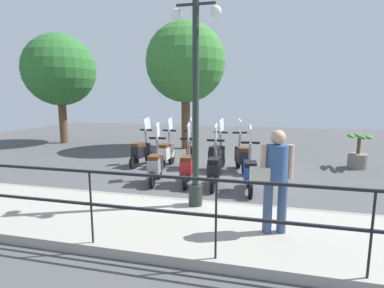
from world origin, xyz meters
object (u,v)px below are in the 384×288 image
Objects in this scene: potted_palm at (358,154)px; scooter_far_2 at (192,153)px; scooter_near_0 at (250,172)px; scooter_far_1 at (217,155)px; scooter_far_0 at (241,156)px; tree_large at (60,70)px; scooter_far_4 at (142,151)px; tree_distant at (186,63)px; pedestrian_with_bag at (275,174)px; lamp_post_near at (196,113)px; scooter_near_3 at (156,165)px; scooter_far_3 at (167,152)px; scooter_near_2 at (187,166)px; scooter_near_1 at (214,168)px.

potted_palm is 0.69× the size of scooter_far_2.
scooter_near_0 is 1.00× the size of scooter_far_1.
scooter_near_0 and scooter_far_0 have the same top height.
tree_large is 8.37m from scooter_far_2.
scooter_far_0 reaches higher than potted_palm.
scooter_far_4 is (-0.01, 3.15, 0.00)m from scooter_far_0.
tree_distant reaches higher than scooter_far_0.
tree_large reaches higher than scooter_far_0.
scooter_far_1 is at bearing 6.09° from pedestrian_with_bag.
pedestrian_with_bag reaches higher than scooter_near_0.
potted_palm is 0.69× the size of scooter_near_0.
scooter_near_0 is at bearing -32.80° from lamp_post_near.
scooter_near_3 is (-3.01, 5.51, 0.04)m from potted_palm.
scooter_near_0 is at bearing 135.58° from potted_palm.
pedestrian_with_bag is 1.03× the size of scooter_far_3.
scooter_near_0 is (1.48, -0.95, -1.44)m from lamp_post_near.
scooter_far_3 is (3.37, 1.71, -1.44)m from lamp_post_near.
scooter_near_3 is 1.00× the size of scooter_far_3.
scooter_near_0 is at bearing -106.28° from scooter_near_2.
tree_distant reaches higher than scooter_far_4.
scooter_far_4 is (1.69, 1.11, 0.00)m from scooter_near_3.
scooter_near_1 is 1.69m from scooter_far_1.
lamp_post_near is at bearing 178.12° from scooter_far_2.
scooter_near_2 is 1.00× the size of scooter_near_3.
tree_distant reaches higher than pedestrian_with_bag.
scooter_near_2 is at bearing 19.53° from lamp_post_near.
scooter_near_2 is at bearing 174.80° from scooter_far_1.
tree_distant is 6.32m from scooter_near_1.
scooter_near_3 is at bearing -167.54° from scooter_far_3.
pedestrian_with_bag is 8.70m from tree_distant.
scooter_near_3 is at bearing 80.07° from scooter_near_0.
tree_large is 9.42m from scooter_near_2.
pedestrian_with_bag is 1.03× the size of scooter_near_2.
scooter_far_0 and scooter_far_2 have the same top height.
scooter_near_3 is (1.66, 1.43, -1.44)m from lamp_post_near.
scooter_near_2 is at bearing -124.76° from tree_large.
potted_palm is 0.69× the size of scooter_far_1.
scooter_near_0 is at bearing -102.47° from scooter_near_3.
scooter_far_1 is (3.32, 0.11, -1.44)m from lamp_post_near.
lamp_post_near is 6.37m from potted_palm.
scooter_far_3 and scooter_far_4 have the same top height.
tree_large is (6.84, 7.99, 1.44)m from lamp_post_near.
lamp_post_near is 2.61× the size of scooter_near_1.
tree_distant is 4.57m from scooter_far_3.
scooter_far_2 is at bearing -84.67° from scooter_far_3.
scooter_near_1 and scooter_far_0 have the same top height.
scooter_near_1 is at bearing 73.64° from scooter_near_0.
scooter_near_1 is 1.00× the size of scooter_far_1.
tree_large is 3.25× the size of scooter_far_1.
tree_large is at bearing 53.46° from scooter_near_1.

